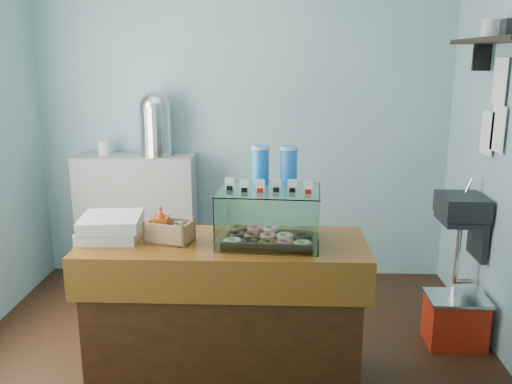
{
  "coord_description": "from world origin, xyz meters",
  "views": [
    {
      "loc": [
        0.29,
        -3.11,
        1.9
      ],
      "look_at": [
        0.18,
        -0.15,
        1.16
      ],
      "focal_mm": 38.0,
      "sensor_mm": 36.0,
      "label": 1
    }
  ],
  "objects_px": {
    "display_case": "(269,211)",
    "counter": "(225,314)",
    "coffee_urn": "(156,122)",
    "red_cooler": "(455,320)"
  },
  "relations": [
    {
      "from": "coffee_urn",
      "to": "red_cooler",
      "type": "distance_m",
      "value": 2.73
    },
    {
      "from": "display_case",
      "to": "red_cooler",
      "type": "xyz_separation_m",
      "value": [
        1.26,
        0.5,
        -0.9
      ]
    },
    {
      "from": "coffee_urn",
      "to": "red_cooler",
      "type": "height_order",
      "value": "coffee_urn"
    },
    {
      "from": "display_case",
      "to": "coffee_urn",
      "type": "bearing_deg",
      "value": 125.83
    },
    {
      "from": "counter",
      "to": "coffee_urn",
      "type": "xyz_separation_m",
      "value": [
        -0.71,
        1.57,
        0.92
      ]
    },
    {
      "from": "counter",
      "to": "coffee_urn",
      "type": "relative_size",
      "value": 2.97
    },
    {
      "from": "coffee_urn",
      "to": "red_cooler",
      "type": "bearing_deg",
      "value": -25.19
    },
    {
      "from": "display_case",
      "to": "counter",
      "type": "bearing_deg",
      "value": -170.2
    },
    {
      "from": "counter",
      "to": "display_case",
      "type": "bearing_deg",
      "value": 5.83
    },
    {
      "from": "counter",
      "to": "red_cooler",
      "type": "relative_size",
      "value": 4.05
    }
  ]
}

